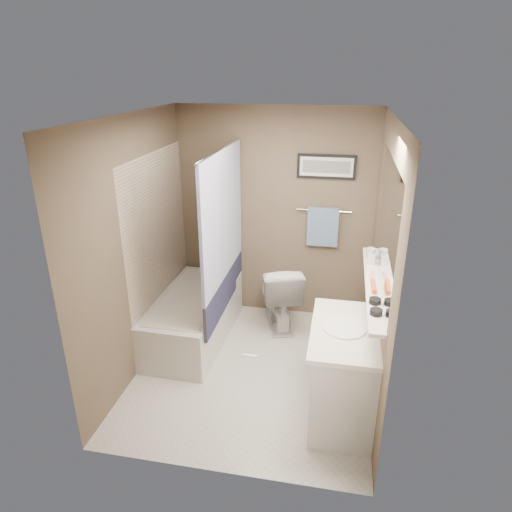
% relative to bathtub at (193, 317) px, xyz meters
% --- Properties ---
extents(ground, '(2.50, 2.50, 0.00)m').
position_rel_bathtub_xyz_m(ground, '(0.75, -0.45, -0.25)').
color(ground, beige).
rests_on(ground, ground).
extents(ceiling, '(2.20, 2.50, 0.04)m').
position_rel_bathtub_xyz_m(ceiling, '(0.75, -0.45, 2.13)').
color(ceiling, white).
rests_on(ceiling, wall_back).
extents(wall_back, '(2.20, 0.04, 2.40)m').
position_rel_bathtub_xyz_m(wall_back, '(0.75, 0.78, 0.95)').
color(wall_back, brown).
rests_on(wall_back, ground).
extents(wall_front, '(2.20, 0.04, 2.40)m').
position_rel_bathtub_xyz_m(wall_front, '(0.75, -1.68, 0.95)').
color(wall_front, brown).
rests_on(wall_front, ground).
extents(wall_left, '(0.04, 2.50, 2.40)m').
position_rel_bathtub_xyz_m(wall_left, '(-0.33, -0.45, 0.95)').
color(wall_left, brown).
rests_on(wall_left, ground).
extents(wall_right, '(0.04, 2.50, 2.40)m').
position_rel_bathtub_xyz_m(wall_right, '(1.83, -0.45, 0.95)').
color(wall_right, brown).
rests_on(wall_right, ground).
extents(tile_surround, '(0.02, 1.55, 2.00)m').
position_rel_bathtub_xyz_m(tile_surround, '(-0.34, 0.05, 0.75)').
color(tile_surround, '#C2AB92').
rests_on(tile_surround, wall_left).
extents(curtain_rod, '(0.02, 1.55, 0.02)m').
position_rel_bathtub_xyz_m(curtain_rod, '(0.35, 0.05, 1.80)').
color(curtain_rod, silver).
rests_on(curtain_rod, wall_left).
extents(curtain_upper, '(0.03, 1.45, 1.28)m').
position_rel_bathtub_xyz_m(curtain_upper, '(0.35, 0.05, 1.15)').
color(curtain_upper, white).
rests_on(curtain_upper, curtain_rod).
extents(curtain_lower, '(0.03, 1.45, 0.36)m').
position_rel_bathtub_xyz_m(curtain_lower, '(0.35, 0.05, 0.33)').
color(curtain_lower, '#262647').
rests_on(curtain_lower, curtain_rod).
extents(mirror, '(0.02, 1.60, 1.00)m').
position_rel_bathtub_xyz_m(mirror, '(1.84, -0.60, 1.37)').
color(mirror, silver).
rests_on(mirror, wall_right).
extents(shelf, '(0.12, 1.60, 0.03)m').
position_rel_bathtub_xyz_m(shelf, '(1.79, -0.60, 0.85)').
color(shelf, silver).
rests_on(shelf, wall_right).
extents(towel_bar, '(0.60, 0.02, 0.02)m').
position_rel_bathtub_xyz_m(towel_bar, '(1.30, 0.76, 1.05)').
color(towel_bar, silver).
rests_on(towel_bar, wall_back).
extents(towel, '(0.34, 0.05, 0.44)m').
position_rel_bathtub_xyz_m(towel, '(1.30, 0.74, 0.87)').
color(towel, '#90AFD2').
rests_on(towel, towel_bar).
extents(art_frame, '(0.62, 0.02, 0.26)m').
position_rel_bathtub_xyz_m(art_frame, '(1.30, 0.78, 1.53)').
color(art_frame, black).
rests_on(art_frame, wall_back).
extents(art_mat, '(0.56, 0.00, 0.20)m').
position_rel_bathtub_xyz_m(art_mat, '(1.30, 0.77, 1.53)').
color(art_mat, white).
rests_on(art_mat, art_frame).
extents(art_image, '(0.50, 0.00, 0.13)m').
position_rel_bathtub_xyz_m(art_image, '(1.30, 0.76, 1.53)').
color(art_image, '#595959').
rests_on(art_image, art_mat).
extents(door, '(0.80, 0.02, 2.00)m').
position_rel_bathtub_xyz_m(door, '(1.30, -1.69, 0.75)').
color(door, silver).
rests_on(door, wall_front).
extents(door_handle, '(0.10, 0.02, 0.02)m').
position_rel_bathtub_xyz_m(door_handle, '(0.97, -1.64, 0.75)').
color(door_handle, silver).
rests_on(door_handle, door).
extents(bathtub, '(0.75, 1.52, 0.50)m').
position_rel_bathtub_xyz_m(bathtub, '(0.00, 0.00, 0.00)').
color(bathtub, silver).
rests_on(bathtub, ground).
extents(tub_rim, '(0.56, 1.36, 0.02)m').
position_rel_bathtub_xyz_m(tub_rim, '(-0.00, 0.00, 0.25)').
color(tub_rim, beige).
rests_on(tub_rim, bathtub).
extents(toilet, '(0.64, 0.85, 0.77)m').
position_rel_bathtub_xyz_m(toilet, '(0.86, 0.46, 0.13)').
color(toilet, silver).
rests_on(toilet, ground).
extents(vanity, '(0.51, 0.91, 0.80)m').
position_rel_bathtub_xyz_m(vanity, '(1.60, -0.91, 0.15)').
color(vanity, silver).
rests_on(vanity, ground).
extents(countertop, '(0.54, 0.96, 0.04)m').
position_rel_bathtub_xyz_m(countertop, '(1.59, -0.91, 0.57)').
color(countertop, white).
rests_on(countertop, vanity).
extents(sink_basin, '(0.34, 0.34, 0.01)m').
position_rel_bathtub_xyz_m(sink_basin, '(1.58, -0.91, 0.60)').
color(sink_basin, white).
rests_on(sink_basin, countertop).
extents(faucet_spout, '(0.02, 0.02, 0.10)m').
position_rel_bathtub_xyz_m(faucet_spout, '(1.78, -0.91, 0.64)').
color(faucet_spout, white).
rests_on(faucet_spout, countertop).
extents(faucet_knob, '(0.05, 0.05, 0.05)m').
position_rel_bathtub_xyz_m(faucet_knob, '(1.78, -0.81, 0.62)').
color(faucet_knob, white).
rests_on(faucet_knob, countertop).
extents(candle_bowl_near, '(0.09, 0.09, 0.04)m').
position_rel_bathtub_xyz_m(candle_bowl_near, '(1.79, -1.13, 0.89)').
color(candle_bowl_near, black).
rests_on(candle_bowl_near, shelf).
extents(candle_bowl_far, '(0.09, 0.09, 0.04)m').
position_rel_bathtub_xyz_m(candle_bowl_far, '(1.79, -0.96, 0.89)').
color(candle_bowl_far, black).
rests_on(candle_bowl_far, shelf).
extents(hair_brush_front, '(0.04, 0.22, 0.04)m').
position_rel_bathtub_xyz_m(hair_brush_front, '(1.79, -0.71, 0.89)').
color(hair_brush_front, '#DA521E').
rests_on(hair_brush_front, shelf).
extents(pink_comb, '(0.04, 0.16, 0.01)m').
position_rel_bathtub_xyz_m(pink_comb, '(1.79, -0.44, 0.87)').
color(pink_comb, pink).
rests_on(pink_comb, shelf).
extents(glass_jar, '(0.08, 0.08, 0.10)m').
position_rel_bathtub_xyz_m(glass_jar, '(1.79, -0.07, 0.92)').
color(glass_jar, silver).
rests_on(glass_jar, shelf).
extents(soap_bottle, '(0.07, 0.07, 0.14)m').
position_rel_bathtub_xyz_m(soap_bottle, '(1.79, -0.20, 0.93)').
color(soap_bottle, '#999999').
rests_on(soap_bottle, shelf).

